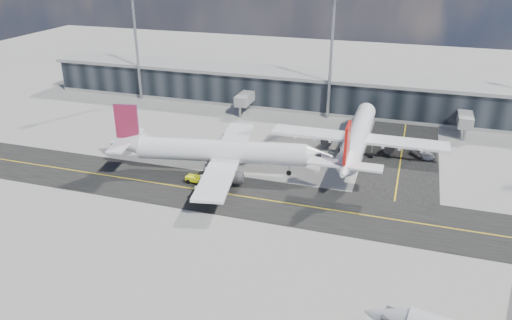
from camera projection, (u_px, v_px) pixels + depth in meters
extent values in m
plane|color=gray|center=(270.00, 213.00, 76.87)|extent=(300.00, 300.00, 0.00)
cube|color=black|center=(277.00, 202.00, 80.35)|extent=(180.00, 14.00, 0.02)
cube|color=black|center=(403.00, 146.00, 102.25)|extent=(14.00, 50.00, 0.02)
cube|color=yellow|center=(277.00, 201.00, 80.34)|extent=(180.00, 0.25, 0.01)
cube|color=yellow|center=(403.00, 146.00, 102.24)|extent=(0.25, 50.00, 0.01)
cube|color=black|center=(334.00, 94.00, 123.15)|extent=(150.00, 12.00, 8.00)
cube|color=gray|center=(335.00, 76.00, 121.38)|extent=(152.00, 13.00, 0.80)
cube|color=gray|center=(333.00, 107.00, 124.60)|extent=(150.00, 12.20, 0.80)
cube|color=gray|center=(247.00, 97.00, 122.05)|extent=(3.00, 10.00, 2.40)
cylinder|color=gray|center=(240.00, 112.00, 118.62)|extent=(0.60, 0.60, 2.40)
cube|color=gray|center=(465.00, 118.00, 107.90)|extent=(3.00, 10.00, 2.40)
cylinder|color=gray|center=(464.00, 135.00, 104.47)|extent=(0.60, 0.60, 2.40)
cylinder|color=gray|center=(137.00, 46.00, 127.19)|extent=(0.70, 0.70, 28.00)
cylinder|color=gray|center=(331.00, 59.00, 113.04)|extent=(0.70, 0.70, 28.00)
cylinder|color=white|center=(222.00, 151.00, 89.21)|extent=(30.57, 9.61, 4.05)
cone|color=white|center=(318.00, 156.00, 87.21)|extent=(5.72, 4.92, 4.05)
cone|color=white|center=(126.00, 143.00, 91.03)|extent=(6.71, 5.10, 4.05)
cube|color=white|center=(227.00, 157.00, 89.50)|extent=(11.36, 34.73, 0.51)
cylinder|color=#2D2D30|center=(238.00, 150.00, 95.34)|extent=(4.61, 3.08, 2.33)
cylinder|color=#2D2D30|center=(227.00, 177.00, 84.32)|extent=(4.61, 3.08, 2.33)
cube|color=#B9BBBD|center=(238.00, 146.00, 95.02)|extent=(2.06, 0.77, 0.81)
cube|color=#B9BBBD|center=(227.00, 173.00, 83.99)|extent=(2.06, 0.77, 0.81)
cube|color=maroon|center=(127.00, 121.00, 89.26)|extent=(4.26, 1.24, 6.27)
cube|color=white|center=(126.00, 140.00, 90.78)|extent=(5.04, 12.45, 0.35)
cube|color=#2D2D30|center=(315.00, 154.00, 87.11)|extent=(2.40, 2.56, 0.71)
cylinder|color=gray|center=(289.00, 169.00, 88.94)|extent=(0.28, 0.28, 2.02)
cylinder|color=black|center=(289.00, 173.00, 89.24)|extent=(0.96, 0.52, 0.91)
cylinder|color=black|center=(220.00, 162.00, 93.49)|extent=(1.19, 0.70, 1.11)
cylinder|color=black|center=(213.00, 176.00, 87.98)|extent=(1.19, 0.70, 1.11)
cylinder|color=white|center=(358.00, 135.00, 96.79)|extent=(4.30, 30.25, 4.03)
cone|color=white|center=(367.00, 109.00, 111.74)|extent=(4.07, 5.07, 4.03)
cone|color=white|center=(345.00, 168.00, 81.15)|extent=(4.08, 6.08, 4.03)
cube|color=white|center=(358.00, 138.00, 98.07)|extent=(34.29, 5.35, 0.50)
cylinder|color=#2D2D30|center=(328.00, 138.00, 101.06)|extent=(2.35, 4.25, 2.32)
cylinder|color=#2D2D30|center=(389.00, 145.00, 97.73)|extent=(2.35, 4.25, 2.32)
cube|color=#B9BBBD|center=(328.00, 134.00, 100.73)|extent=(0.42, 2.02, 0.81)
cube|color=#B9BBBD|center=(390.00, 141.00, 97.41)|extent=(0.42, 2.02, 0.81)
cube|color=red|center=(347.00, 143.00, 79.89)|extent=(0.49, 4.23, 6.24)
cube|color=white|center=(345.00, 165.00, 80.91)|extent=(12.11, 2.93, 0.35)
cube|color=#2D2D30|center=(367.00, 108.00, 111.14)|extent=(2.23, 2.03, 0.70)
cylinder|color=gray|center=(363.00, 128.00, 108.47)|extent=(0.24, 0.24, 2.01)
cylinder|color=black|center=(363.00, 131.00, 108.78)|extent=(0.36, 0.91, 0.91)
cylinder|color=black|center=(340.00, 151.00, 98.13)|extent=(0.51, 1.11, 1.11)
cylinder|color=black|center=(371.00, 155.00, 96.47)|extent=(0.51, 1.11, 1.11)
cone|color=#B9BBBD|center=(388.00, 319.00, 49.78)|extent=(5.56, 4.81, 3.90)
cube|color=#2D2D30|center=(393.00, 317.00, 49.40)|extent=(2.34, 2.49, 0.68)
cube|color=#FBFF0D|center=(196.00, 179.00, 86.19)|extent=(3.52, 1.88, 0.79)
cube|color=#FBFF0D|center=(201.00, 176.00, 85.53)|extent=(1.37, 1.58, 1.02)
cube|color=black|center=(201.00, 174.00, 85.37)|extent=(1.25, 1.51, 0.28)
cylinder|color=black|center=(204.00, 180.00, 86.59)|extent=(0.81, 0.35, 0.79)
cylinder|color=black|center=(200.00, 184.00, 85.35)|extent=(0.81, 0.35, 0.79)
cylinder|color=black|center=(192.00, 178.00, 87.40)|extent=(0.81, 0.35, 0.79)
cylinder|color=black|center=(188.00, 182.00, 86.16)|extent=(0.81, 0.35, 0.79)
imported|color=white|center=(423.00, 153.00, 97.09)|extent=(5.17, 5.78, 1.49)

